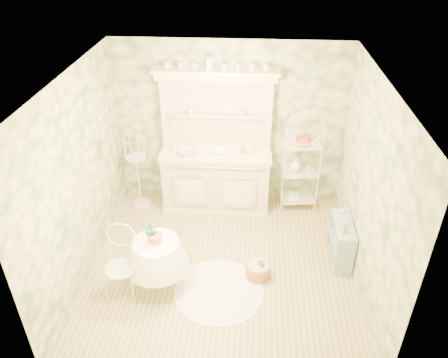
# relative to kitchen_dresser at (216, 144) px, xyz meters

# --- Properties ---
(floor) EXTENTS (3.60, 3.60, 0.00)m
(floor) POSITION_rel_kitchen_dresser_xyz_m (0.20, -1.52, -1.15)
(floor) COLOR tan
(floor) RESTS_ON ground
(ceiling) EXTENTS (3.60, 3.60, 0.00)m
(ceiling) POSITION_rel_kitchen_dresser_xyz_m (0.20, -1.52, 1.56)
(ceiling) COLOR white
(ceiling) RESTS_ON floor
(wall_left) EXTENTS (3.60, 3.60, 0.00)m
(wall_left) POSITION_rel_kitchen_dresser_xyz_m (-1.60, -1.52, 0.21)
(wall_left) COLOR beige
(wall_left) RESTS_ON floor
(wall_right) EXTENTS (3.60, 3.60, 0.00)m
(wall_right) POSITION_rel_kitchen_dresser_xyz_m (2.00, -1.52, 0.21)
(wall_right) COLOR beige
(wall_right) RESTS_ON floor
(wall_back) EXTENTS (3.60, 3.60, 0.00)m
(wall_back) POSITION_rel_kitchen_dresser_xyz_m (0.20, 0.28, 0.21)
(wall_back) COLOR beige
(wall_back) RESTS_ON floor
(wall_front) EXTENTS (3.60, 3.60, 0.00)m
(wall_front) POSITION_rel_kitchen_dresser_xyz_m (0.20, -3.32, 0.21)
(wall_front) COLOR beige
(wall_front) RESTS_ON floor
(kitchen_dresser) EXTENTS (1.87, 0.61, 2.29)m
(kitchen_dresser) POSITION_rel_kitchen_dresser_xyz_m (0.00, 0.00, 0.00)
(kitchen_dresser) COLOR beige
(kitchen_dresser) RESTS_ON floor
(bakers_rack) EXTENTS (0.57, 0.44, 1.68)m
(bakers_rack) POSITION_rel_kitchen_dresser_xyz_m (1.35, 0.09, -0.30)
(bakers_rack) COLOR white
(bakers_rack) RESTS_ON floor
(side_shelf) EXTENTS (0.28, 0.71, 0.61)m
(side_shelf) POSITION_rel_kitchen_dresser_xyz_m (1.86, -1.20, -0.84)
(side_shelf) COLOR #8FA9B9
(side_shelf) RESTS_ON floor
(round_table) EXTENTS (0.69, 0.69, 0.75)m
(round_table) POSITION_rel_kitchen_dresser_xyz_m (-0.60, -1.88, -0.77)
(round_table) COLOR white
(round_table) RESTS_ON floor
(cafe_chair) EXTENTS (0.48, 0.48, 0.99)m
(cafe_chair) POSITION_rel_kitchen_dresser_xyz_m (-1.02, -2.10, -0.65)
(cafe_chair) COLOR white
(cafe_chair) RESTS_ON floor
(birdcage_stand) EXTENTS (0.37, 0.37, 1.49)m
(birdcage_stand) POSITION_rel_kitchen_dresser_xyz_m (-1.27, -0.08, -0.40)
(birdcage_stand) COLOR white
(birdcage_stand) RESTS_ON floor
(floor_basket) EXTENTS (0.41, 0.41, 0.24)m
(floor_basket) POSITION_rel_kitchen_dresser_xyz_m (0.71, -1.64, -1.03)
(floor_basket) COLOR #AF6B42
(floor_basket) RESTS_ON floor
(lace_rug) EXTENTS (1.57, 1.57, 0.01)m
(lace_rug) POSITION_rel_kitchen_dresser_xyz_m (0.20, -1.97, -1.14)
(lace_rug) COLOR white
(lace_rug) RESTS_ON floor
(bowl_floral) EXTENTS (0.39, 0.39, 0.07)m
(bowl_floral) POSITION_rel_kitchen_dresser_xyz_m (-0.44, -0.09, -0.13)
(bowl_floral) COLOR white
(bowl_floral) RESTS_ON kitchen_dresser
(bowl_white) EXTENTS (0.28, 0.28, 0.07)m
(bowl_white) POSITION_rel_kitchen_dresser_xyz_m (0.06, -0.02, -0.13)
(bowl_white) COLOR white
(bowl_white) RESTS_ON kitchen_dresser
(cup_left) EXTENTS (0.13, 0.13, 0.09)m
(cup_left) POSITION_rel_kitchen_dresser_xyz_m (-0.38, 0.15, 0.47)
(cup_left) COLOR white
(cup_left) RESTS_ON kitchen_dresser
(cup_right) EXTENTS (0.09, 0.09, 0.08)m
(cup_right) POSITION_rel_kitchen_dresser_xyz_m (0.40, 0.16, 0.47)
(cup_right) COLOR white
(cup_right) RESTS_ON kitchen_dresser
(potted_geranium) EXTENTS (0.19, 0.15, 0.33)m
(potted_geranium) POSITION_rel_kitchen_dresser_xyz_m (-0.64, -1.91, -0.30)
(potted_geranium) COLOR #3F7238
(potted_geranium) RESTS_ON round_table
(bottle_amber) EXTENTS (0.08, 0.08, 0.18)m
(bottle_amber) POSITION_rel_kitchen_dresser_xyz_m (1.82, -1.40, -0.46)
(bottle_amber) COLOR #B17143
(bottle_amber) RESTS_ON side_shelf
(bottle_blue) EXTENTS (0.06, 0.06, 0.11)m
(bottle_blue) POSITION_rel_kitchen_dresser_xyz_m (1.88, -1.21, -0.49)
(bottle_blue) COLOR #A7C0D9
(bottle_blue) RESTS_ON side_shelf
(bottle_glass) EXTENTS (0.07, 0.07, 0.09)m
(bottle_glass) POSITION_rel_kitchen_dresser_xyz_m (1.88, -0.94, -0.50)
(bottle_glass) COLOR silver
(bottle_glass) RESTS_ON side_shelf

